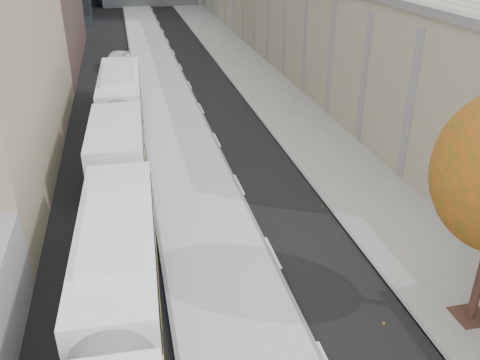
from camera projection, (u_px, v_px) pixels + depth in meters
name	position (u px, v px, depth m)	size (l,w,h in m)	color
bus_platform	(171.00, 114.00, 34.22)	(4.25, 150.00, 0.15)	#BCBCBC
sidewalk	(284.00, 106.00, 35.82)	(4.75, 150.00, 0.08)	gray
bus_near	(115.00, 338.00, 13.62)	(3.18, 17.12, 2.84)	white
bus_far	(120.00, 114.00, 29.65)	(3.20, 17.70, 2.94)	white
distant_car	(117.00, 60.00, 45.50)	(1.69, 4.20, 1.43)	white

